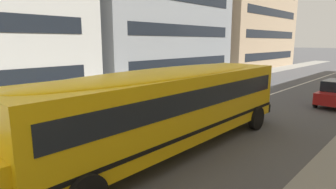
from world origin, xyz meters
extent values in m
plane|color=#4C4C4F|center=(0.00, 0.00, 0.00)|extent=(400.00, 400.00, 0.00)
cube|color=gray|center=(0.00, 7.59, 0.01)|extent=(120.00, 3.00, 0.01)
cube|color=silver|center=(0.00, 0.00, 0.00)|extent=(110.00, 0.16, 0.01)
cube|color=yellow|center=(1.27, -1.79, 1.72)|extent=(11.88, 2.82, 2.37)
cube|color=black|center=(7.28, -1.73, 0.73)|extent=(0.24, 2.70, 0.39)
cube|color=black|center=(1.27, -1.79, 2.15)|extent=(11.17, 2.85, 0.69)
cube|color=black|center=(1.27, -1.79, 1.02)|extent=(11.90, 2.85, 0.13)
ellipsoid|color=yellow|center=(1.27, -1.79, 2.91)|extent=(11.40, 2.60, 0.39)
cylinder|color=red|center=(-2.54, -0.29, 1.61)|extent=(0.48, 0.48, 0.03)
cylinder|color=black|center=(-3.25, -0.49, 0.54)|extent=(1.08, 0.31, 1.08)
cylinder|color=black|center=(5.79, -3.09, 0.54)|extent=(1.08, 0.31, 1.08)
cylinder|color=black|center=(5.76, -0.40, 0.54)|extent=(1.08, 0.31, 1.08)
cube|color=#195B66|center=(20.54, 5.11, 0.65)|extent=(3.94, 1.81, 0.70)
cube|color=black|center=(20.39, 5.12, 1.32)|extent=(2.24, 1.62, 0.64)
cylinder|color=black|center=(21.86, 5.93, 0.30)|extent=(0.60, 0.20, 0.60)
cylinder|color=black|center=(21.82, 4.23, 0.30)|extent=(0.60, 0.20, 0.60)
cylinder|color=black|center=(19.26, 6.00, 0.30)|extent=(0.60, 0.20, 0.60)
cylinder|color=black|center=(19.22, 4.30, 0.30)|extent=(0.60, 0.20, 0.60)
cube|color=#C1B28E|center=(11.57, 4.99, 0.65)|extent=(3.94, 1.79, 0.70)
cube|color=black|center=(11.42, 4.99, 1.32)|extent=(2.24, 1.61, 0.64)
cylinder|color=black|center=(12.89, 5.81, 0.30)|extent=(0.60, 0.19, 0.60)
cylinder|color=black|center=(12.85, 4.11, 0.30)|extent=(0.60, 0.19, 0.60)
cylinder|color=black|center=(10.29, 5.87, 0.30)|extent=(0.60, 0.19, 0.60)
cylinder|color=black|center=(10.25, 4.17, 0.30)|extent=(0.60, 0.19, 0.60)
cylinder|color=black|center=(12.51, -3.84, 0.30)|extent=(0.60, 0.19, 0.60)
cylinder|color=black|center=(15.11, -3.86, 0.30)|extent=(0.60, 0.19, 0.60)
cube|color=gray|center=(15.47, 14.94, 8.00)|extent=(17.35, 11.69, 16.00)
cube|color=black|center=(15.47, 9.07, 1.92)|extent=(14.57, 0.04, 1.10)
cube|color=black|center=(15.47, 9.07, 5.12)|extent=(14.57, 0.04, 1.10)
cube|color=tan|center=(36.29, 15.57, 8.00)|extent=(19.93, 12.95, 16.00)
cube|color=black|center=(36.29, 9.07, 1.92)|extent=(16.74, 0.04, 1.10)
cube|color=black|center=(36.29, 9.07, 5.12)|extent=(16.74, 0.04, 1.10)
cube|color=black|center=(36.29, 9.07, 8.32)|extent=(16.74, 0.04, 1.10)
camera|label=1|loc=(-6.27, -8.59, 4.06)|focal=29.84mm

